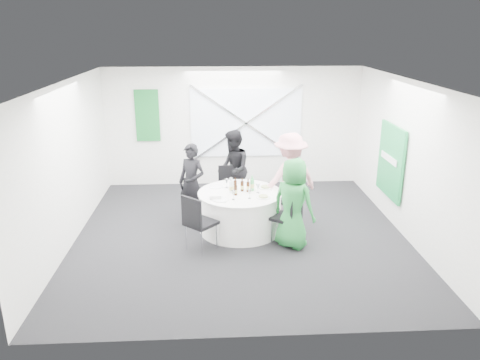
{
  "coord_description": "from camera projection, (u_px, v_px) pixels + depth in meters",
  "views": [
    {
      "loc": [
        -0.46,
        -7.9,
        3.69
      ],
      "look_at": [
        0.0,
        0.2,
        1.0
      ],
      "focal_mm": 35.0,
      "sensor_mm": 36.0,
      "label": 1
    }
  ],
  "objects": [
    {
      "name": "fork_b",
      "position": [
        249.0,
        183.0,
        9.15
      ],
      "size": [
        0.15,
        0.02,
        0.01
      ],
      "primitive_type": "cube",
      "rotation": [
        0.0,
        0.0,
        1.52
      ],
      "color": "silver",
      "rests_on": "banquet_table"
    },
    {
      "name": "napkin",
      "position": [
        215.0,
        196.0,
        8.3
      ],
      "size": [
        0.21,
        0.14,
        0.06
      ],
      "primitive_type": "cube",
      "rotation": [
        0.0,
        0.0,
        0.04
      ],
      "color": "white",
      "rests_on": "plate_front_left"
    },
    {
      "name": "green_banner",
      "position": [
        147.0,
        116.0,
        10.83
      ],
      "size": [
        0.55,
        0.04,
        1.2
      ],
      "primitive_type": "cube",
      "color": "#135F29",
      "rests_on": "wall_back"
    },
    {
      "name": "fork_a",
      "position": [
        213.0,
        198.0,
        8.34
      ],
      "size": [
        0.12,
        0.12,
        0.01
      ],
      "primitive_type": "cube",
      "rotation": [
        0.0,
        0.0,
        -2.34
      ],
      "color": "silver",
      "rests_on": "banquet_table"
    },
    {
      "name": "clear_water_bottle",
      "position": [
        231.0,
        187.0,
        8.56
      ],
      "size": [
        0.08,
        0.08,
        0.29
      ],
      "color": "white",
      "rests_on": "banquet_table"
    },
    {
      "name": "person_woman_green",
      "position": [
        293.0,
        203.0,
        7.99
      ],
      "size": [
        0.92,
        0.89,
        1.59
      ],
      "primitive_type": "imported",
      "rotation": [
        0.0,
        0.0,
        2.46
      ],
      "color": "#238137",
      "rests_on": "floor"
    },
    {
      "name": "person_man_back",
      "position": [
        233.0,
        169.0,
        9.75
      ],
      "size": [
        0.49,
        0.83,
        1.66
      ],
      "primitive_type": "imported",
      "rotation": [
        0.0,
        0.0,
        -1.51
      ],
      "color": "black",
      "rests_on": "floor"
    },
    {
      "name": "beer_bottle_b",
      "position": [
        242.0,
        186.0,
        8.66
      ],
      "size": [
        0.06,
        0.06,
        0.25
      ],
      "color": "#3A1A0A",
      "rests_on": "banquet_table"
    },
    {
      "name": "plate_back_right",
      "position": [
        265.0,
        187.0,
        8.85
      ],
      "size": [
        0.26,
        0.26,
        0.04
      ],
      "color": "white",
      "rests_on": "banquet_table"
    },
    {
      "name": "plate_back_left",
      "position": [
        216.0,
        187.0,
        8.91
      ],
      "size": [
        0.27,
        0.27,
        0.01
      ],
      "color": "white",
      "rests_on": "banquet_table"
    },
    {
      "name": "chair_back_left",
      "position": [
        195.0,
        194.0,
        9.37
      ],
      "size": [
        0.53,
        0.53,
        0.83
      ],
      "rotation": [
        0.0,
        0.0,
        0.86
      ],
      "color": "black",
      "rests_on": "floor"
    },
    {
      "name": "knife_b",
      "position": [
        233.0,
        183.0,
        9.15
      ],
      "size": [
        0.15,
        0.03,
        0.01
      ],
      "primitive_type": "cube",
      "rotation": [
        0.0,
        0.0,
        1.47
      ],
      "color": "silver",
      "rests_on": "banquet_table"
    },
    {
      "name": "plate_front_right",
      "position": [
        263.0,
        197.0,
        8.35
      ],
      "size": [
        0.25,
        0.25,
        0.04
      ],
      "color": "white",
      "rests_on": "banquet_table"
    },
    {
      "name": "wine_glass_d",
      "position": [
        231.0,
        180.0,
        8.91
      ],
      "size": [
        0.07,
        0.07,
        0.17
      ],
      "color": "white",
      "rests_on": "banquet_table"
    },
    {
      "name": "wall_left",
      "position": [
        68.0,
        165.0,
        8.07
      ],
      "size": [
        0.0,
        6.0,
        6.0
      ],
      "primitive_type": "plane",
      "rotation": [
        1.57,
        0.0,
        1.57
      ],
      "color": "silver",
      "rests_on": "floor"
    },
    {
      "name": "beer_bottle_d",
      "position": [
        236.0,
        190.0,
        8.46
      ],
      "size": [
        0.06,
        0.06,
        0.24
      ],
      "color": "#3A1A0A",
      "rests_on": "banquet_table"
    },
    {
      "name": "knife_c",
      "position": [
        256.0,
        184.0,
        9.08
      ],
      "size": [
        0.1,
        0.13,
        0.01
      ],
      "primitive_type": "cube",
      "rotation": [
        0.0,
        0.0,
        0.63
      ],
      "color": "silver",
      "rests_on": "banquet_table"
    },
    {
      "name": "banquet_table",
      "position": [
        240.0,
        211.0,
        8.74
      ],
      "size": [
        1.56,
        1.56,
        0.76
      ],
      "color": "white",
      "rests_on": "floor"
    },
    {
      "name": "green_water_bottle",
      "position": [
        252.0,
        185.0,
        8.69
      ],
      "size": [
        0.08,
        0.08,
        0.29
      ],
      "color": "#41AA59",
      "rests_on": "banquet_table"
    },
    {
      "name": "wine_glass_c",
      "position": [
        233.0,
        193.0,
        8.23
      ],
      "size": [
        0.07,
        0.07,
        0.17
      ],
      "color": "white",
      "rests_on": "banquet_table"
    },
    {
      "name": "wine_glass_b",
      "position": [
        250.0,
        192.0,
        8.28
      ],
      "size": [
        0.07,
        0.07,
        0.17
      ],
      "color": "white",
      "rests_on": "banquet_table"
    },
    {
      "name": "wall_front",
      "position": [
        256.0,
        234.0,
        5.39
      ],
      "size": [
        6.0,
        0.0,
        6.0
      ],
      "primitive_type": "plane",
      "rotation": [
        -1.57,
        0.0,
        0.0
      ],
      "color": "silver",
      "rests_on": "floor"
    },
    {
      "name": "chair_back_right",
      "position": [
        284.0,
        195.0,
        9.22
      ],
      "size": [
        0.54,
        0.54,
        0.87
      ],
      "rotation": [
        0.0,
        0.0,
        -1.07
      ],
      "color": "black",
      "rests_on": "floor"
    },
    {
      "name": "window_panel",
      "position": [
        246.0,
        123.0,
        11.02
      ],
      "size": [
        2.6,
        0.03,
        1.6
      ],
      "primitive_type": "cube",
      "color": "silver",
      "rests_on": "wall_back"
    },
    {
      "name": "floor",
      "position": [
        241.0,
        234.0,
        8.67
      ],
      "size": [
        6.0,
        6.0,
        0.0
      ],
      "primitive_type": "plane",
      "color": "black",
      "rests_on": "ground"
    },
    {
      "name": "person_woman_pink",
      "position": [
        290.0,
        178.0,
        9.01
      ],
      "size": [
        1.26,
        0.92,
        1.78
      ],
      "primitive_type": "imported",
      "rotation": [
        0.0,
        0.0,
        -2.76
      ],
      "color": "pink",
      "rests_on": "floor"
    },
    {
      "name": "wall_back",
      "position": [
        233.0,
        127.0,
        11.08
      ],
      "size": [
        6.0,
        0.0,
        6.0
      ],
      "primitive_type": "plane",
      "rotation": [
        1.57,
        0.0,
        0.0
      ],
      "color": "silver",
      "rests_on": "floor"
    },
    {
      "name": "chair_front_right",
      "position": [
        290.0,
        214.0,
        8.14
      ],
      "size": [
        0.62,
        0.61,
        0.97
      ],
      "rotation": [
        0.0,
        0.0,
        4.08
      ],
      "color": "black",
      "rests_on": "floor"
    },
    {
      "name": "chair_front_left",
      "position": [
        197.0,
        219.0,
        7.85
      ],
      "size": [
        0.65,
        0.65,
        1.01
      ],
      "rotation": [
        0.0,
        0.0,
        2.39
      ],
      "color": "black",
      "rests_on": "floor"
    },
    {
      "name": "window_brace_a",
      "position": [
        246.0,
        123.0,
        10.99
      ],
      "size": [
        2.63,
        0.05,
        1.84
      ],
      "primitive_type": "cube",
      "rotation": [
        0.0,
        0.97,
        0.0
      ],
      "color": "silver",
      "rests_on": "window_panel"
    },
    {
      "name": "wine_glass_a",
      "position": [
        258.0,
        186.0,
        8.56
      ],
      "size": [
        0.07,
        0.07,
        0.17
      ],
      "color": "white",
      "rests_on": "banquet_table"
    },
    {
      "name": "person_man_back_left",
      "position": [
        192.0,
        183.0,
        9.08
      ],
      "size": [
        0.68,
        0.61,
        1.55
      ],
      "primitive_type": "imported",
      "rotation": [
        0.0,
        0.0,
        -0.54
      ],
      "color": "black",
      "rests_on": "floor"
    },
    {
      "name": "beer_bottle_c",
      "position": [
        248.0,
        187.0,
        8.63
      ],
      "size": [
        0.06,
        0.06,
        0.25
      ],
      "color": "#3A1A0A",
      "rests_on": "banquet_table"
    },
    {
      "name": "chair_back",
      "position": [
        229.0,
        185.0,
        9.7
      ],
      "size": [
        0.48,
        0.49,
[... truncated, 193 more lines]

